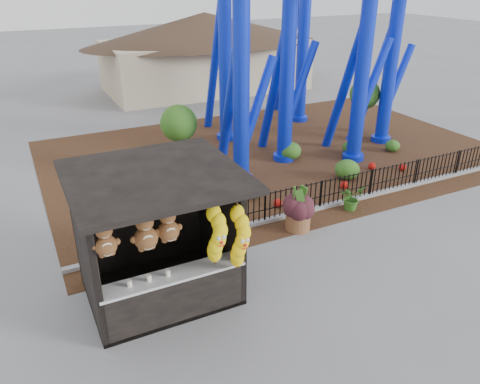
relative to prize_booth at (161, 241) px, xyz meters
name	(u,v)px	position (x,y,z in m)	size (l,w,h in m)	color
ground	(296,285)	(2.98, -0.90, -1.53)	(120.00, 120.00, 0.00)	slate
mulch_bed	(274,153)	(6.98, 7.10, -1.52)	(18.00, 12.00, 0.02)	#331E11
curb	(350,200)	(6.98, 2.10, -1.47)	(18.00, 0.18, 0.12)	gray
prize_booth	(161,241)	(0.00, 0.00, 0.00)	(3.50, 3.40, 3.12)	black
picket_fence	(373,183)	(7.88, 2.10, -1.03)	(12.20, 0.06, 1.00)	black
terracotta_planter	(298,220)	(4.46, 1.36, -1.22)	(0.72, 0.72, 0.61)	brown
planter_foliage	(299,200)	(4.46, 1.36, -0.60)	(0.70, 0.70, 0.64)	#35151B
potted_plant	(351,198)	(6.64, 1.67, -1.12)	(0.73, 0.63, 0.81)	#2E591A
landscaping	(321,161)	(7.70, 4.79, -1.20)	(7.97, 4.00, 0.71)	#2B5819
pavilion	(205,39)	(8.98, 19.10, 1.54)	(15.00, 15.00, 4.80)	#BFAD8C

